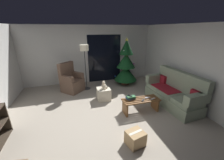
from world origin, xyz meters
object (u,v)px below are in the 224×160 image
at_px(couch, 174,93).
at_px(remote_white, 153,99).
at_px(coffee_table, 141,103).
at_px(cardboard_box_taped_mid_floor, 135,138).
at_px(book_stack, 131,98).
at_px(christmas_tree, 126,65).
at_px(armchair, 71,81).
at_px(remote_black, 143,100).
at_px(floor_lamp, 84,52).
at_px(cell_phone, 130,96).
at_px(remote_silver, 148,98).
at_px(ottoman, 104,94).
at_px(teddy_bear_cream, 104,85).

bearing_deg(couch, remote_white, -166.95).
distance_m(coffee_table, cardboard_box_taped_mid_floor, 1.32).
relative_size(coffee_table, book_stack, 3.87).
relative_size(christmas_tree, armchair, 1.78).
height_order(remote_black, book_stack, book_stack).
relative_size(coffee_table, armchair, 0.97).
bearing_deg(floor_lamp, armchair, -177.02).
xyz_separation_m(cell_phone, floor_lamp, (-1.04, 2.04, 0.99)).
distance_m(christmas_tree, cardboard_box_taped_mid_floor, 3.55).
relative_size(remote_silver, cardboard_box_taped_mid_floor, 0.36).
distance_m(remote_white, book_stack, 0.65).
xyz_separation_m(coffee_table, remote_white, (0.34, -0.09, 0.15)).
height_order(coffee_table, cardboard_box_taped_mid_floor, coffee_table).
height_order(remote_silver, cell_phone, cell_phone).
bearing_deg(armchair, remote_silver, -43.76).
bearing_deg(book_stack, remote_white, -15.09).
relative_size(floor_lamp, ottoman, 4.05).
height_order(cell_phone, floor_lamp, floor_lamp).
bearing_deg(christmas_tree, couch, -67.39).
height_order(armchair, teddy_bear_cream, armchair).
height_order(remote_silver, teddy_bear_cream, teddy_bear_cream).
relative_size(book_stack, floor_lamp, 0.16).
height_order(coffee_table, floor_lamp, floor_lamp).
height_order(ottoman, teddy_bear_cream, teddy_bear_cream).
distance_m(remote_black, armchair, 2.94).
bearing_deg(remote_silver, armchair, 49.39).
height_order(remote_black, ottoman, remote_black).
relative_size(couch, book_stack, 7.00).
bearing_deg(christmas_tree, teddy_bear_cream, -137.36).
bearing_deg(floor_lamp, cardboard_box_taped_mid_floor, -78.32).
xyz_separation_m(cell_phone, cardboard_box_taped_mid_floor, (-0.37, -1.22, -0.36)).
xyz_separation_m(book_stack, cardboard_box_taped_mid_floor, (-0.40, -1.21, -0.30)).
bearing_deg(teddy_bear_cream, ottoman, 130.06).
xyz_separation_m(cell_phone, ottoman, (-0.57, 0.96, -0.31)).
bearing_deg(remote_black, remote_silver, 75.18).
distance_m(couch, coffee_table, 1.23).
height_order(coffee_table, teddy_bear_cream, teddy_bear_cream).
xyz_separation_m(christmas_tree, teddy_bear_cream, (-1.23, -1.14, -0.36)).
relative_size(floor_lamp, teddy_bear_cream, 6.25).
relative_size(teddy_bear_cream, cardboard_box_taped_mid_floor, 0.67).
distance_m(book_stack, cardboard_box_taped_mid_floor, 1.31).
relative_size(cell_phone, floor_lamp, 0.08).
bearing_deg(remote_black, cardboard_box_taped_mid_floor, -77.65).
height_order(remote_white, cell_phone, cell_phone).
height_order(coffee_table, cell_phone, cell_phone).
relative_size(book_stack, teddy_bear_cream, 1.00).
bearing_deg(book_stack, cardboard_box_taped_mid_floor, -108.11).
distance_m(couch, christmas_tree, 2.29).
distance_m(book_stack, floor_lamp, 2.54).
xyz_separation_m(remote_white, christmas_tree, (0.02, 2.27, 0.47)).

